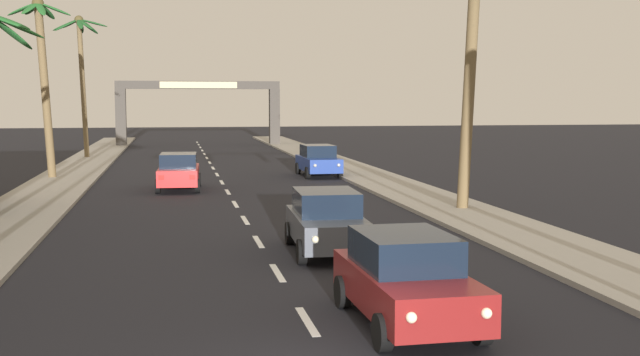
# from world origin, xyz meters

# --- Properties ---
(sidewalk_right) EXTENTS (3.20, 110.00, 0.14)m
(sidewalk_right) POSITION_xyz_m (7.80, 20.00, 0.07)
(sidewalk_right) COLOR #9E998E
(sidewalk_right) RESTS_ON ground
(sidewalk_left) EXTENTS (3.20, 110.00, 0.14)m
(sidewalk_left) POSITION_xyz_m (-7.80, 20.00, 0.07)
(sidewalk_left) COLOR #9E998E
(sidewalk_left) RESTS_ON ground
(lane_markings) EXTENTS (4.28, 86.83, 0.01)m
(lane_markings) POSITION_xyz_m (0.46, 19.22, 0.00)
(lane_markings) COLOR silver
(lane_markings) RESTS_ON ground
(traffic_signal_mast) EXTENTS (11.64, 0.41, 7.58)m
(traffic_signal_mast) POSITION_xyz_m (3.15, -0.28, 5.43)
(traffic_signal_mast) COLOR #2D2D33
(traffic_signal_mast) RESTS_ON ground
(sedan_lead_at_stop_bar) EXTENTS (2.02, 4.48, 1.68)m
(sedan_lead_at_stop_bar) POSITION_xyz_m (1.74, 2.70, 0.85)
(sedan_lead_at_stop_bar) COLOR maroon
(sedan_lead_at_stop_bar) RESTS_ON ground
(sedan_third_in_queue) EXTENTS (2.08, 4.50, 1.68)m
(sedan_third_in_queue) POSITION_xyz_m (1.64, 9.71, 0.85)
(sedan_third_in_queue) COLOR #4C515B
(sedan_third_in_queue) RESTS_ON ground
(sedan_oncoming_far) EXTENTS (2.12, 4.51, 1.68)m
(sedan_oncoming_far) POSITION_xyz_m (-2.13, 25.71, 0.85)
(sedan_oncoming_far) COLOR red
(sedan_oncoming_far) RESTS_ON ground
(sedan_parked_nearest_kerb) EXTENTS (2.02, 4.48, 1.68)m
(sedan_parked_nearest_kerb) POSITION_xyz_m (5.33, 30.98, 0.85)
(sedan_parked_nearest_kerb) COLOR navy
(sedan_parked_nearest_kerb) RESTS_ON ground
(palm_left_third) EXTENTS (3.22, 3.09, 9.24)m
(palm_left_third) POSITION_xyz_m (-8.80, 31.61, 5.95)
(palm_left_third) COLOR brown
(palm_left_third) RESTS_ON ground
(palm_left_farthest) EXTENTS (3.79, 3.67, 9.85)m
(palm_left_farthest) POSITION_xyz_m (-8.47, 46.33, 7.04)
(palm_left_farthest) COLOR brown
(palm_left_farthest) RESTS_ON ground
(palm_right_second) EXTENTS (4.77, 4.74, 9.37)m
(palm_right_second) POSITION_xyz_m (8.38, 16.62, 6.43)
(palm_right_second) COLOR brown
(palm_right_second) RESTS_ON ground
(town_gateway_arch) EXTENTS (14.41, 0.90, 5.75)m
(town_gateway_arch) POSITION_xyz_m (0.00, 60.57, 3.78)
(town_gateway_arch) COLOR #423D38
(town_gateway_arch) RESTS_ON ground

